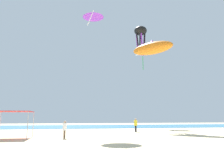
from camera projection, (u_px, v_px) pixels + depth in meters
ground at (108, 139)px, 20.43m from camera, size 110.00×110.00×0.10m
ocean_strip at (86, 126)px, 48.06m from camera, size 110.00×20.03×0.03m
canopy_tent at (14, 112)px, 21.59m from camera, size 3.33×3.31×2.55m
person_near_tent at (136, 124)px, 30.40m from camera, size 0.44×0.44×1.83m
person_leftmost at (65, 128)px, 20.92m from camera, size 0.39×0.43×1.63m
kite_diamond_white at (143, 53)px, 48.64m from camera, size 3.42×3.47×4.39m
kite_inflatable_orange at (152, 48)px, 36.02m from camera, size 6.43×6.55×2.59m
kite_octopus_black at (141, 32)px, 41.96m from camera, size 2.64×2.64×5.65m
kite_delta_purple at (93, 15)px, 31.25m from camera, size 3.80×3.80×2.31m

